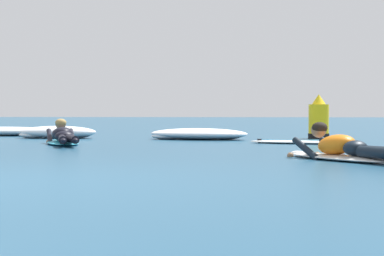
{
  "coord_description": "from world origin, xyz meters",
  "views": [
    {
      "loc": [
        2.53,
        -5.94,
        0.63
      ],
      "look_at": [
        1.22,
        4.75,
        0.37
      ],
      "focal_mm": 64.24,
      "sensor_mm": 36.0,
      "label": 1
    }
  ],
  "objects_px": {
    "surfer_far": "(63,137)",
    "drifting_surfboard": "(295,142)",
    "channel_marker_buoy": "(319,121)",
    "surfer_near": "(345,150)"
  },
  "relations": [
    {
      "from": "surfer_near",
      "to": "channel_marker_buoy",
      "type": "xyz_separation_m",
      "value": [
        0.11,
        7.29,
        0.27
      ]
    },
    {
      "from": "surfer_near",
      "to": "surfer_far",
      "type": "distance_m",
      "value": 6.14
    },
    {
      "from": "surfer_near",
      "to": "surfer_far",
      "type": "height_order",
      "value": "same"
    },
    {
      "from": "surfer_far",
      "to": "channel_marker_buoy",
      "type": "bearing_deg",
      "value": 35.71
    },
    {
      "from": "surfer_near",
      "to": "drifting_surfboard",
      "type": "xyz_separation_m",
      "value": [
        -0.52,
        4.61,
        -0.11
      ]
    },
    {
      "from": "surfer_far",
      "to": "drifting_surfboard",
      "type": "xyz_separation_m",
      "value": [
        4.4,
        0.94,
        -0.11
      ]
    },
    {
      "from": "surfer_near",
      "to": "channel_marker_buoy",
      "type": "relative_size",
      "value": 2.16
    },
    {
      "from": "surfer_far",
      "to": "channel_marker_buoy",
      "type": "height_order",
      "value": "channel_marker_buoy"
    },
    {
      "from": "drifting_surfboard",
      "to": "surfer_near",
      "type": "bearing_deg",
      "value": -83.61
    },
    {
      "from": "drifting_surfboard",
      "to": "channel_marker_buoy",
      "type": "distance_m",
      "value": 2.77
    }
  ]
}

